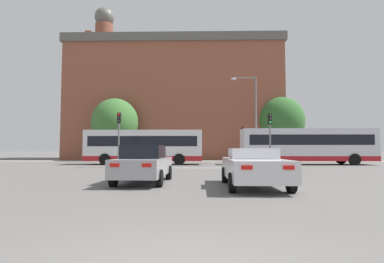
{
  "coord_description": "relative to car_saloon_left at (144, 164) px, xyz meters",
  "views": [
    {
      "loc": [
        0.21,
        -3.08,
        1.38
      ],
      "look_at": [
        -0.29,
        21.92,
        2.87
      ],
      "focal_mm": 28.0,
      "sensor_mm": 36.0,
      "label": 1
    }
  ],
  "objects": [
    {
      "name": "street_lamp_junction",
      "position": [
        7.33,
        15.75,
        4.24
      ],
      "size": [
        2.39,
        0.36,
        8.32
      ],
      "color": "slate",
      "rests_on": "ground_plane"
    },
    {
      "name": "traffic_light_near_left",
      "position": [
        -3.82,
        10.28,
        2.03
      ],
      "size": [
        0.26,
        0.31,
        4.18
      ],
      "color": "slate",
      "rests_on": "ground_plane"
    },
    {
      "name": "stop_line_strip",
      "position": [
        2.02,
        9.81,
        -0.78
      ],
      "size": [
        8.5,
        0.3,
        0.01
      ],
      "primitive_type": "cube",
      "color": "silver",
      "rests_on": "ground_plane"
    },
    {
      "name": "bus_crossing_trailing",
      "position": [
        12.06,
        14.84,
        0.94
      ],
      "size": [
        11.68,
        2.71,
        3.2
      ],
      "rotation": [
        0.0,
        0.0,
        -1.57
      ],
      "color": "silver",
      "rests_on": "ground_plane"
    },
    {
      "name": "brick_civic_building",
      "position": [
        -1.13,
        31.67,
        7.69
      ],
      "size": [
        29.63,
        12.37,
        22.85
      ],
      "color": "brown",
      "rests_on": "ground_plane"
    },
    {
      "name": "pedestrian_waiting",
      "position": [
        -5.65,
        22.78,
        0.14
      ],
      "size": [
        0.45,
        0.41,
        1.59
      ],
      "rotation": [
        0.0,
        0.0,
        3.75
      ],
      "color": "brown",
      "rests_on": "ground_plane"
    },
    {
      "name": "traffic_light_near_right",
      "position": [
        7.65,
        10.15,
        1.95
      ],
      "size": [
        0.26,
        0.31,
        4.05
      ],
      "color": "slate",
      "rests_on": "ground_plane"
    },
    {
      "name": "car_roadster_right",
      "position": [
        4.26,
        -1.34,
        -0.06
      ],
      "size": [
        2.11,
        4.67,
        1.42
      ],
      "rotation": [
        0.0,
        0.0,
        -0.01
      ],
      "color": "silver",
      "rests_on": "ground_plane"
    },
    {
      "name": "car_saloon_left",
      "position": [
        0.0,
        0.0,
        0.0
      ],
      "size": [
        2.02,
        4.49,
        1.54
      ],
      "rotation": [
        0.0,
        0.0,
        -0.03
      ],
      "color": "#9E9EA3",
      "rests_on": "ground_plane"
    },
    {
      "name": "far_pavement",
      "position": [
        2.02,
        22.53,
        -0.78
      ],
      "size": [
        69.45,
        2.5,
        0.01
      ],
      "primitive_type": "cube",
      "color": "#A09B91",
      "rests_on": "ground_plane"
    },
    {
      "name": "traffic_light_far_right",
      "position": [
        7.35,
        21.83,
        1.9
      ],
      "size": [
        0.26,
        0.31,
        3.97
      ],
      "color": "slate",
      "rests_on": "ground_plane"
    },
    {
      "name": "tree_by_building",
      "position": [
        12.95,
        26.18,
        4.24
      ],
      "size": [
        5.89,
        5.89,
        8.12
      ],
      "color": "#4C3823",
      "rests_on": "ground_plane"
    },
    {
      "name": "tree_kerbside",
      "position": [
        -8.08,
        24.42,
        3.91
      ],
      "size": [
        5.71,
        5.71,
        7.7
      ],
      "color": "#4C3823",
      "rests_on": "ground_plane"
    },
    {
      "name": "bus_crossing_lead",
      "position": [
        -2.65,
        14.88,
        0.87
      ],
      "size": [
        10.48,
        2.75,
        3.09
      ],
      "rotation": [
        0.0,
        0.0,
        -1.57
      ],
      "color": "silver",
      "rests_on": "ground_plane"
    }
  ]
}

